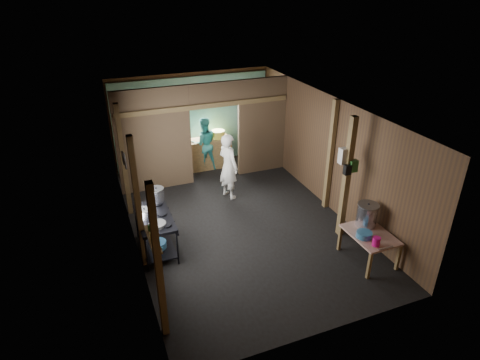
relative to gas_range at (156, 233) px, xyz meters
name	(u,v)px	position (x,y,z in m)	size (l,w,h in m)	color
floor	(237,220)	(1.88, 0.45, -0.39)	(4.50, 7.00, 0.00)	black
ceiling	(236,108)	(1.88, 0.45, 2.21)	(4.50, 7.00, 0.00)	#272524
wall_back	(192,119)	(1.88, 3.95, 0.91)	(4.50, 0.00, 2.60)	#533720
wall_front	(327,266)	(1.88, -3.05, 0.91)	(4.50, 0.00, 2.60)	#533720
wall_left	(128,186)	(-0.37, 0.45, 0.91)	(0.00, 7.00, 2.60)	#533720
wall_right	(328,152)	(4.13, 0.45, 0.91)	(0.00, 7.00, 2.60)	#533720
partition_left	(154,141)	(0.55, 2.65, 0.91)	(1.85, 0.10, 2.60)	brown
partition_right	(262,126)	(3.46, 2.65, 0.91)	(1.35, 0.10, 2.60)	brown
partition_header	(214,94)	(2.13, 2.65, 1.91)	(1.30, 0.10, 0.60)	brown
turquoise_panel	(193,121)	(1.88, 3.89, 0.86)	(4.40, 0.06, 2.50)	#6CA3A1
back_counter	(209,153)	(2.18, 3.40, 0.03)	(1.20, 0.50, 0.85)	olive
wall_clock	(201,98)	(2.13, 3.85, 1.51)	(0.20, 0.20, 0.03)	beige
post_left_a	(158,265)	(-0.30, -2.15, 0.91)	(0.10, 0.12, 2.60)	olive
post_left_b	(138,204)	(-0.30, -0.35, 0.91)	(0.10, 0.12, 2.60)	olive
post_left_c	(124,161)	(-0.30, 1.65, 0.91)	(0.10, 0.12, 2.60)	olive
post_right	(330,156)	(4.06, 0.25, 0.91)	(0.10, 0.12, 2.60)	olive
post_free	(346,179)	(3.73, -0.85, 0.91)	(0.12, 0.12, 2.60)	olive
cross_beam	(205,106)	(1.88, 2.60, 1.66)	(4.40, 0.12, 0.12)	olive
pan_lid_big	(125,161)	(-0.33, 0.85, 1.26)	(0.34, 0.34, 0.03)	slate
pan_lid_small	(123,158)	(-0.33, 1.25, 1.16)	(0.30, 0.30, 0.03)	black
wall_shelf	(153,239)	(-0.27, -1.65, 1.01)	(0.14, 0.80, 0.03)	olive
jar_white	(156,245)	(-0.27, -1.90, 1.07)	(0.07, 0.07, 0.10)	beige
jar_yellow	(153,235)	(-0.27, -1.65, 1.07)	(0.08, 0.08, 0.10)	yellow
jar_green	(150,228)	(-0.27, -1.43, 1.07)	(0.06, 0.06, 0.10)	#20581F
bag_white	(345,156)	(3.68, -0.77, 1.39)	(0.22, 0.15, 0.32)	beige
bag_green	(353,166)	(3.80, -0.91, 1.21)	(0.16, 0.12, 0.24)	#20581F
bag_black	(347,170)	(3.66, -0.93, 1.16)	(0.14, 0.10, 0.20)	black
gas_range	(156,233)	(0.00, 0.00, 0.00)	(0.68, 1.33, 0.78)	black
prep_table	(368,247)	(3.71, -1.80, -0.10)	(0.72, 0.99, 0.59)	tan
stove_pot_large	(157,195)	(0.17, 0.54, 0.53)	(0.32, 0.32, 0.32)	#B2B2BE
stove_pot_med	(145,214)	(-0.17, 0.00, 0.48)	(0.25, 0.25, 0.22)	#B2B2BE
frying_pan	(157,224)	(0.00, -0.35, 0.42)	(0.32, 0.54, 0.07)	slate
blue_tub_front	(158,245)	(0.00, -0.15, -0.17)	(0.33, 0.33, 0.13)	teal
blue_tub_back	(153,230)	(0.00, 0.39, -0.18)	(0.32, 0.32, 0.13)	teal
stock_pot	(367,215)	(3.81, -1.50, 0.41)	(0.41, 0.41, 0.48)	#B2B2BE
wash_basin	(364,235)	(3.53, -1.84, 0.25)	(0.29, 0.29, 0.11)	teal
pink_bucket	(376,242)	(3.57, -2.13, 0.28)	(0.14, 0.14, 0.17)	#D00D75
knife	(386,248)	(3.68, -2.27, 0.20)	(0.30, 0.04, 0.01)	#B2B2BE
yellow_tub	(218,134)	(2.46, 3.40, 0.56)	(0.38, 0.38, 0.21)	yellow
cook	(228,166)	(2.09, 1.55, 0.42)	(0.60, 0.39, 1.63)	white
worker_back	(204,144)	(2.02, 3.33, 0.36)	(0.73, 0.57, 1.51)	teal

